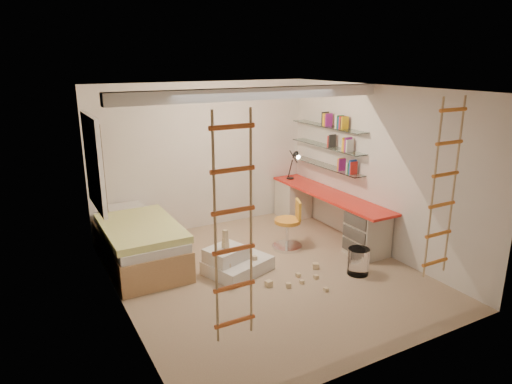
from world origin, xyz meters
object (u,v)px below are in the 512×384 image
swivel_chair (289,231)px  desk (327,212)px  bed (139,243)px  play_platform (234,262)px

swivel_chair → desk: bearing=13.9°
desk → bed: bearing=173.5°
bed → swivel_chair: swivel_chair is taller
bed → swivel_chair: 2.34m
desk → play_platform: size_ratio=2.68×
desk → bed: 3.22m
desk → swivel_chair: size_ratio=3.46×
swivel_chair → play_platform: 1.21m
bed → play_platform: 1.47m
desk → bed: size_ratio=1.40×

